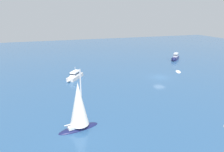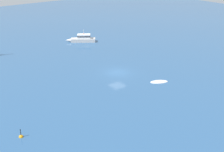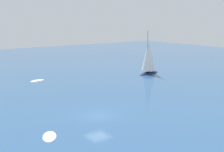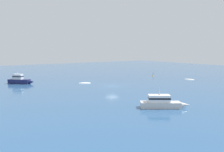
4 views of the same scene
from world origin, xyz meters
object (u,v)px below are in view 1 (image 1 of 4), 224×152
at_px(powerboat, 75,76).
at_px(dinghy_1, 178,72).
at_px(sailboat, 79,108).
at_px(powerboat_1, 175,57).

relative_size(powerboat, dinghy_1, 1.98).
bearing_deg(sailboat, powerboat, 70.54).
bearing_deg(dinghy_1, powerboat_1, -4.98).
bearing_deg(sailboat, powerboat_1, 28.22).
distance_m(powerboat_1, dinghy_1, 15.10).
bearing_deg(powerboat_1, dinghy_1, 14.34).
relative_size(powerboat_1, dinghy_1, 1.69).
bearing_deg(powerboat, dinghy_1, 119.98).
xyz_separation_m(powerboat, powerboat_1, (-35.54, -9.86, 0.10)).
xyz_separation_m(sailboat, powerboat_1, (-38.52, -32.56, -2.27)).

